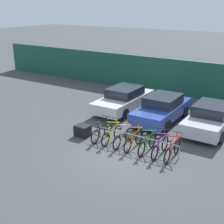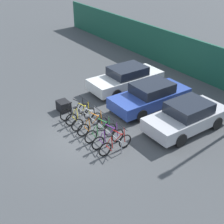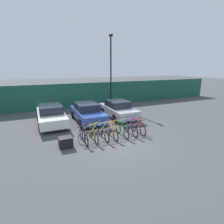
# 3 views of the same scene
# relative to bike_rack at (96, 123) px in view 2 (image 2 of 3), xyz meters

# --- Properties ---
(ground_plane) EXTENTS (120.00, 120.00, 0.00)m
(ground_plane) POSITION_rel_bike_rack_xyz_m (0.04, -0.68, -0.49)
(ground_plane) COLOR #424447
(hoarding_wall) EXTENTS (36.00, 0.16, 2.49)m
(hoarding_wall) POSITION_rel_bike_rack_xyz_m (0.04, 8.82, 0.75)
(hoarding_wall) COLOR #19513D
(hoarding_wall) RESTS_ON ground
(bike_rack) EXTENTS (4.08, 0.04, 0.57)m
(bike_rack) POSITION_rel_bike_rack_xyz_m (0.00, 0.00, 0.00)
(bike_rack) COLOR gray
(bike_rack) RESTS_ON ground
(bicycle_black) EXTENTS (0.68, 1.71, 1.05)m
(bicycle_black) POSITION_rel_bike_rack_xyz_m (-1.77, -0.15, -0.11)
(bicycle_black) COLOR black
(bicycle_black) RESTS_ON ground
(bicycle_yellow) EXTENTS (0.68, 1.71, 1.05)m
(bicycle_yellow) POSITION_rel_bike_rack_xyz_m (-1.21, -0.15, -0.11)
(bicycle_yellow) COLOR black
(bicycle_yellow) RESTS_ON ground
(bicycle_silver) EXTENTS (0.68, 1.71, 1.05)m
(bicycle_silver) POSITION_rel_bike_rack_xyz_m (-0.60, -0.15, -0.11)
(bicycle_silver) COLOR black
(bicycle_silver) RESTS_ON ground
(bicycle_orange) EXTENTS (0.68, 1.71, 1.05)m
(bicycle_orange) POSITION_rel_bike_rack_xyz_m (-0.06, -0.15, -0.11)
(bicycle_orange) COLOR black
(bicycle_orange) RESTS_ON ground
(bicycle_green) EXTENTS (0.68, 1.71, 1.05)m
(bicycle_green) POSITION_rel_bike_rack_xyz_m (0.62, -0.15, -0.11)
(bicycle_green) COLOR black
(bicycle_green) RESTS_ON ground
(bicycle_purple) EXTENTS (0.68, 1.71, 1.05)m
(bicycle_purple) POSITION_rel_bike_rack_xyz_m (1.22, -0.15, -0.11)
(bicycle_purple) COLOR black
(bicycle_purple) RESTS_ON ground
(bicycle_red) EXTENTS (0.68, 1.71, 1.05)m
(bicycle_red) POSITION_rel_bike_rack_xyz_m (1.77, -0.15, -0.11)
(bicycle_red) COLOR black
(bicycle_red) RESTS_ON ground
(car_white) EXTENTS (1.91, 4.59, 1.40)m
(car_white) POSITION_rel_bike_rack_xyz_m (-3.05, 4.10, 0.20)
(car_white) COLOR silver
(car_white) RESTS_ON ground
(car_blue) EXTENTS (1.91, 4.46, 1.40)m
(car_blue) POSITION_rel_bike_rack_xyz_m (-0.42, 3.73, 0.20)
(car_blue) COLOR #2D479E
(car_blue) RESTS_ON ground
(car_silver) EXTENTS (1.91, 4.23, 1.40)m
(car_silver) POSITION_rel_bike_rack_xyz_m (2.22, 3.70, 0.20)
(car_silver) COLOR #B7B7BC
(car_silver) RESTS_ON ground
(cargo_crate) EXTENTS (0.70, 0.56, 0.55)m
(cargo_crate) POSITION_rel_bike_rack_xyz_m (-2.78, -0.30, -0.22)
(cargo_crate) COLOR black
(cargo_crate) RESTS_ON ground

